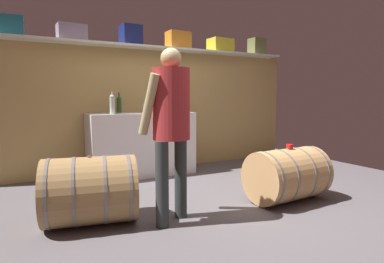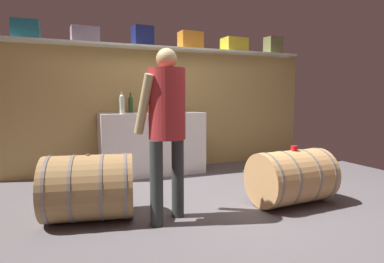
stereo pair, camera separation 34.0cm
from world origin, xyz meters
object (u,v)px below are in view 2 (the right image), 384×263
object	(u,v)px
toolcase_olive	(273,46)
wine_bottle_clear	(122,104)
toolcase_teal	(26,30)
winemaker_pouring	(167,117)
toolcase_orange	(190,41)
tasting_cup	(294,148)
toolcase_grey	(85,35)
toolcase_yellow	(234,45)
wine_glass	(155,106)
wine_barrel_near	(291,177)
work_cabinet	(152,143)
wine_bottle_green	(131,104)
wine_barrel_far	(89,187)
toolcase_navy	(142,37)

from	to	relation	value
toolcase_olive	wine_bottle_clear	xyz separation A→B (m)	(-2.82, -0.41, -1.02)
toolcase_teal	winemaker_pouring	world-z (taller)	toolcase_teal
toolcase_orange	tasting_cup	bearing A→B (deg)	-82.87
toolcase_grey	toolcase_yellow	bearing A→B (deg)	-3.51
wine_glass	wine_barrel_near	xyz separation A→B (m)	(1.00, -1.98, -0.74)
wine_barrel_near	tasting_cup	bearing A→B (deg)	-3.56
toolcase_olive	tasting_cup	size ratio (longest dim) A/B	3.98
toolcase_orange	winemaker_pouring	size ratio (longest dim) A/B	0.23
winemaker_pouring	work_cabinet	bearing A→B (deg)	50.01
toolcase_teal	tasting_cup	world-z (taller)	toolcase_teal
toolcase_olive	work_cabinet	world-z (taller)	toolcase_olive
work_cabinet	toolcase_teal	bearing A→B (deg)	173.00
toolcase_yellow	toolcase_grey	bearing A→B (deg)	176.89
wine_barrel_near	tasting_cup	xyz separation A→B (m)	(0.02, 0.00, 0.32)
toolcase_teal	wine_glass	size ratio (longest dim) A/B	2.40
toolcase_yellow	work_cabinet	distance (m)	2.23
toolcase_orange	work_cabinet	world-z (taller)	toolcase_orange
toolcase_teal	wine_bottle_clear	distance (m)	1.62
toolcase_yellow	work_cabinet	world-z (taller)	toolcase_yellow
wine_bottle_green	wine_barrel_far	size ratio (longest dim) A/B	0.33
toolcase_olive	work_cabinet	xyz separation A→B (m)	(-2.34, -0.21, -1.64)
toolcase_navy	wine_glass	size ratio (longest dim) A/B	2.06
toolcase_navy	work_cabinet	world-z (taller)	toolcase_navy
toolcase_yellow	toolcase_orange	bearing A→B (deg)	176.89
toolcase_grey	wine_glass	distance (m)	1.44
toolcase_navy	toolcase_olive	size ratio (longest dim) A/B	0.99
wine_barrel_near	wine_barrel_far	bearing A→B (deg)	167.35
wine_barrel_far	winemaker_pouring	bearing A→B (deg)	-12.53
toolcase_grey	toolcase_olive	world-z (taller)	toolcase_olive
toolcase_navy	wine_bottle_clear	distance (m)	1.17
wine_bottle_clear	wine_glass	bearing A→B (deg)	21.20
toolcase_grey	toolcase_orange	size ratio (longest dim) A/B	1.04
toolcase_yellow	wine_barrel_far	bearing A→B (deg)	-147.81
tasting_cup	wine_bottle_clear	bearing A→B (deg)	131.57
wine_bottle_green	tasting_cup	distance (m)	2.59
toolcase_olive	wine_bottle_clear	bearing A→B (deg)	-175.01
wine_barrel_near	winemaker_pouring	xyz separation A→B (m)	(-1.43, 0.04, 0.70)
toolcase_teal	toolcase_navy	distance (m)	1.61
wine_bottle_clear	wine_barrel_far	bearing A→B (deg)	-111.97
toolcase_grey	wine_bottle_clear	bearing A→B (deg)	-46.31
wine_bottle_green	wine_barrel_near	bearing A→B (deg)	-57.96
work_cabinet	winemaker_pouring	size ratio (longest dim) A/B	0.96
wine_bottle_clear	wine_barrel_far	distance (m)	1.72
wine_glass	wine_barrel_near	size ratio (longest dim) A/B	0.16
toolcase_olive	winemaker_pouring	world-z (taller)	toolcase_olive
toolcase_grey	work_cabinet	distance (m)	1.86
toolcase_orange	wine_barrel_far	xyz separation A→B (m)	(-1.78, -1.83, -1.78)
work_cabinet	wine_barrel_near	bearing A→B (deg)	-61.62
toolcase_olive	toolcase_grey	bearing A→B (deg)	176.76
wine_bottle_green	wine_glass	bearing A→B (deg)	-26.38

